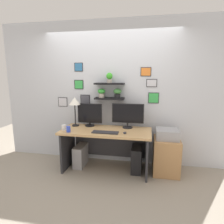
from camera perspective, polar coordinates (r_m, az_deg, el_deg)
ground_plane at (r=3.65m, az=-1.76°, el=-16.76°), size 8.00×8.00×0.00m
back_wall_assembly at (r=3.67m, az=-0.41°, el=5.58°), size 4.40×0.24×2.70m
desk at (r=3.48m, az=-1.62°, el=-8.49°), size 1.58×0.68×0.75m
monitor_left at (r=3.61m, az=-6.66°, el=-0.77°), size 0.46×0.18×0.43m
monitor_right at (r=3.46m, az=4.73°, el=-0.79°), size 0.58×0.18×0.45m
keyboard at (r=3.20m, az=-2.03°, el=-6.10°), size 0.44×0.14×0.02m
computer_mouse at (r=3.16m, az=3.85°, el=-6.24°), size 0.06×0.09×0.03m
desk_lamp at (r=3.61m, az=-11.09°, el=2.76°), size 0.21×0.21×0.54m
coffee_mug at (r=3.46m, az=-14.15°, el=-4.51°), size 0.08×0.08×0.09m
pen_cup at (r=3.32m, az=-12.89°, el=-5.01°), size 0.07×0.07×0.10m
drawer_cabinet at (r=3.56m, az=15.85°, el=-12.44°), size 0.44×0.50×0.62m
printer at (r=3.42m, az=16.20°, el=-6.36°), size 0.38×0.34×0.17m
computer_tower_left at (r=3.76m, az=-9.36°, el=-12.70°), size 0.18×0.40×0.39m
computer_tower_right at (r=3.54m, az=7.38°, el=-13.71°), size 0.18×0.40×0.45m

